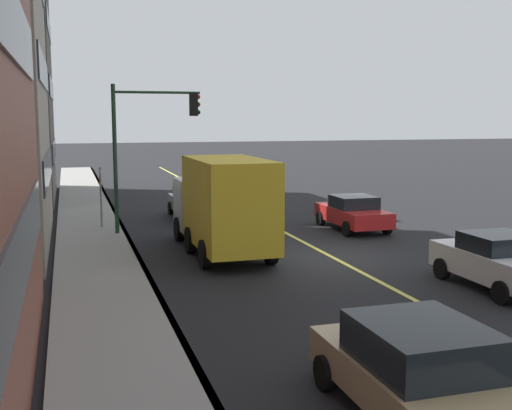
{
  "coord_description": "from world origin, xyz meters",
  "views": [
    {
      "loc": [
        -18.87,
        8.31,
        4.59
      ],
      "look_at": [
        -0.97,
        2.92,
        1.99
      ],
      "focal_mm": 44.19,
      "sensor_mm": 36.0,
      "label": 1
    }
  ],
  "objects_px": {
    "car_silver": "(195,202)",
    "car_white": "(498,261)",
    "truck_yellow": "(223,204)",
    "traffic_light_mast": "(147,134)",
    "street_sign_post": "(101,193)",
    "car_red": "(353,212)",
    "car_tan": "(418,370)"
  },
  "relations": [
    {
      "from": "car_white",
      "to": "street_sign_post",
      "type": "height_order",
      "value": "street_sign_post"
    },
    {
      "from": "car_tan",
      "to": "car_silver",
      "type": "xyz_separation_m",
      "value": [
        20.34,
        -0.62,
        -0.03
      ]
    },
    {
      "from": "car_white",
      "to": "traffic_light_mast",
      "type": "xyz_separation_m",
      "value": [
        10.56,
        8.04,
        3.22
      ]
    },
    {
      "from": "traffic_light_mast",
      "to": "car_white",
      "type": "bearing_deg",
      "value": -142.72
    },
    {
      "from": "car_red",
      "to": "car_tan",
      "type": "bearing_deg",
      "value": 157.96
    },
    {
      "from": "car_red",
      "to": "car_white",
      "type": "bearing_deg",
      "value": 178.98
    },
    {
      "from": "car_silver",
      "to": "street_sign_post",
      "type": "relative_size",
      "value": 1.59
    },
    {
      "from": "truck_yellow",
      "to": "street_sign_post",
      "type": "xyz_separation_m",
      "value": [
        5.76,
        3.73,
        -0.18
      ]
    },
    {
      "from": "car_tan",
      "to": "truck_yellow",
      "type": "height_order",
      "value": "truck_yellow"
    },
    {
      "from": "car_tan",
      "to": "truck_yellow",
      "type": "xyz_separation_m",
      "value": [
        12.39,
        -0.0,
        0.94
      ]
    },
    {
      "from": "street_sign_post",
      "to": "car_silver",
      "type": "bearing_deg",
      "value": -63.27
    },
    {
      "from": "traffic_light_mast",
      "to": "street_sign_post",
      "type": "bearing_deg",
      "value": 47.85
    },
    {
      "from": "car_red",
      "to": "truck_yellow",
      "type": "distance_m",
      "value": 6.99
    },
    {
      "from": "traffic_light_mast",
      "to": "street_sign_post",
      "type": "distance_m",
      "value": 3.4
    },
    {
      "from": "traffic_light_mast",
      "to": "street_sign_post",
      "type": "relative_size",
      "value": 2.25
    },
    {
      "from": "car_red",
      "to": "street_sign_post",
      "type": "bearing_deg",
      "value": 74.52
    },
    {
      "from": "truck_yellow",
      "to": "traffic_light_mast",
      "type": "relative_size",
      "value": 1.15
    },
    {
      "from": "car_silver",
      "to": "car_white",
      "type": "xyz_separation_m",
      "value": [
        -14.34,
        -5.44,
        0.0
      ]
    },
    {
      "from": "car_tan",
      "to": "traffic_light_mast",
      "type": "distance_m",
      "value": 16.99
    },
    {
      "from": "car_silver",
      "to": "traffic_light_mast",
      "type": "height_order",
      "value": "traffic_light_mast"
    },
    {
      "from": "street_sign_post",
      "to": "truck_yellow",
      "type": "bearing_deg",
      "value": -147.11
    },
    {
      "from": "car_white",
      "to": "street_sign_post",
      "type": "relative_size",
      "value": 1.53
    },
    {
      "from": "car_red",
      "to": "car_tan",
      "type": "height_order",
      "value": "car_tan"
    },
    {
      "from": "car_white",
      "to": "traffic_light_mast",
      "type": "relative_size",
      "value": 0.68
    },
    {
      "from": "car_white",
      "to": "traffic_light_mast",
      "type": "distance_m",
      "value": 13.66
    },
    {
      "from": "car_tan",
      "to": "car_white",
      "type": "relative_size",
      "value": 1.04
    },
    {
      "from": "street_sign_post",
      "to": "car_white",
      "type": "bearing_deg",
      "value": -141.13
    },
    {
      "from": "car_red",
      "to": "car_tan",
      "type": "relative_size",
      "value": 0.98
    },
    {
      "from": "car_red",
      "to": "truck_yellow",
      "type": "xyz_separation_m",
      "value": [
        -3.0,
        6.23,
        1.0
      ]
    },
    {
      "from": "car_red",
      "to": "traffic_light_mast",
      "type": "xyz_separation_m",
      "value": [
        1.17,
        8.2,
        3.26
      ]
    },
    {
      "from": "car_silver",
      "to": "truck_yellow",
      "type": "relative_size",
      "value": 0.62
    },
    {
      "from": "car_white",
      "to": "car_red",
      "type": "bearing_deg",
      "value": -1.02
    }
  ]
}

